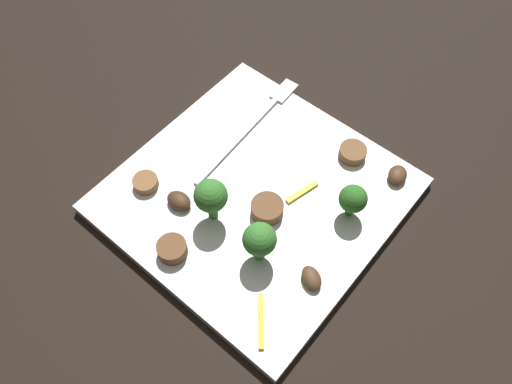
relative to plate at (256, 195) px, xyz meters
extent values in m
plane|color=black|center=(0.00, 0.00, -0.01)|extent=(1.40, 1.40, 0.00)
cube|color=white|center=(0.00, 0.00, 0.00)|extent=(0.27, 0.27, 0.01)
cube|color=silver|center=(0.04, 0.06, 0.01)|extent=(0.15, 0.02, 0.00)
cube|color=silver|center=(0.13, 0.06, 0.01)|extent=(0.04, 0.02, 0.00)
cylinder|color=#408630|center=(-0.05, 0.02, 0.02)|extent=(0.01, 0.01, 0.03)
sphere|color=#387A2D|center=(-0.05, 0.02, 0.04)|extent=(0.03, 0.03, 0.03)
cylinder|color=#347525|center=(0.04, -0.09, 0.02)|extent=(0.01, 0.01, 0.02)
sphere|color=#2D6B23|center=(0.04, -0.09, 0.03)|extent=(0.03, 0.03, 0.03)
cylinder|color=#408630|center=(-0.05, -0.05, 0.02)|extent=(0.01, 0.01, 0.02)
sphere|color=#387A2D|center=(-0.05, -0.05, 0.04)|extent=(0.03, 0.03, 0.03)
cylinder|color=brown|center=(-0.01, -0.02, 0.01)|extent=(0.04, 0.04, 0.01)
cylinder|color=brown|center=(-0.10, 0.02, 0.01)|extent=(0.03, 0.03, 0.01)
cylinder|color=brown|center=(0.10, -0.05, 0.01)|extent=(0.04, 0.04, 0.01)
cylinder|color=brown|center=(-0.07, 0.09, 0.01)|extent=(0.03, 0.03, 0.01)
ellipsoid|color=#4C331E|center=(0.11, -0.10, 0.01)|extent=(0.03, 0.03, 0.01)
ellipsoid|color=#422B19|center=(-0.06, 0.05, 0.01)|extent=(0.02, 0.03, 0.01)
ellipsoid|color=#4C331E|center=(-0.04, -0.10, 0.01)|extent=(0.03, 0.03, 0.01)
cube|color=yellow|center=(0.03, -0.04, 0.01)|extent=(0.04, 0.02, 0.00)
cube|color=yellow|center=(-0.10, -0.09, 0.01)|extent=(0.04, 0.04, 0.00)
camera|label=1|loc=(-0.21, -0.18, 0.46)|focal=35.70mm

